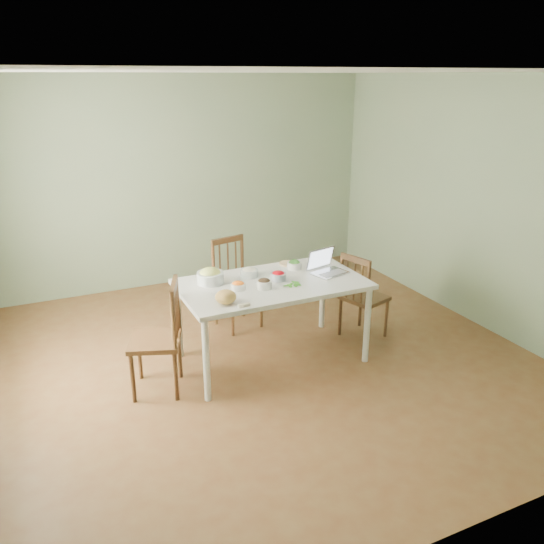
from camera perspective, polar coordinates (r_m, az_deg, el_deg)
name	(u,v)px	position (r m, az deg, el deg)	size (l,w,h in m)	color
floor	(268,358)	(5.50, -0.40, -9.03)	(5.00, 5.00, 0.00)	#59331A
ceiling	(267,71)	(4.81, -0.49, 20.35)	(5.00, 5.00, 0.00)	white
wall_back	(189,182)	(7.28, -8.70, 9.33)	(5.00, 0.00, 2.70)	gray
wall_front	(464,343)	(3.04, 19.58, -7.04)	(5.00, 0.00, 2.70)	gray
wall_right	(475,203)	(6.41, 20.52, 6.84)	(0.00, 5.00, 2.70)	gray
dining_table	(272,321)	(5.31, 0.00, -5.18)	(1.75, 0.99, 0.82)	white
chair_far	(238,284)	(5.99, -3.64, -1.31)	(0.44, 0.42, 1.00)	#3A2313
chair_left	(155,338)	(4.87, -12.23, -6.80)	(0.45, 0.43, 1.02)	#3A2313
chair_right	(364,295)	(5.84, 9.70, -2.44)	(0.42, 0.40, 0.94)	#3A2313
bread_boule	(226,297)	(4.67, -4.88, -2.62)	(0.18, 0.18, 0.12)	tan
butter_stick	(244,305)	(4.61, -2.94, -3.50)	(0.10, 0.03, 0.03)	beige
bowl_squash	(210,276)	(5.13, -6.51, -0.40)	(0.25, 0.25, 0.15)	#EBE46A
bowl_carrot	(238,286)	(4.96, -3.58, -1.43)	(0.14, 0.14, 0.08)	orange
bowl_onion	(249,272)	(5.27, -2.41, -0.01)	(0.17, 0.17, 0.09)	white
bowl_mushroom	(264,284)	(4.98, -0.84, -1.22)	(0.14, 0.14, 0.09)	black
bowl_redpep	(278,276)	(5.18, 0.66, -0.39)	(0.15, 0.15, 0.09)	red
bowl_broccoli	(294,264)	(5.49, 2.35, 0.81)	(0.15, 0.15, 0.09)	#265A1E
flatbread	(288,264)	(5.62, 1.73, 0.89)	(0.19, 0.19, 0.02)	tan
basil_bunch	(291,284)	(5.08, 2.05, -1.24)	(0.19, 0.19, 0.02)	#28621B
laptop	(330,263)	(5.35, 6.15, 0.99)	(0.34, 0.29, 0.23)	silver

